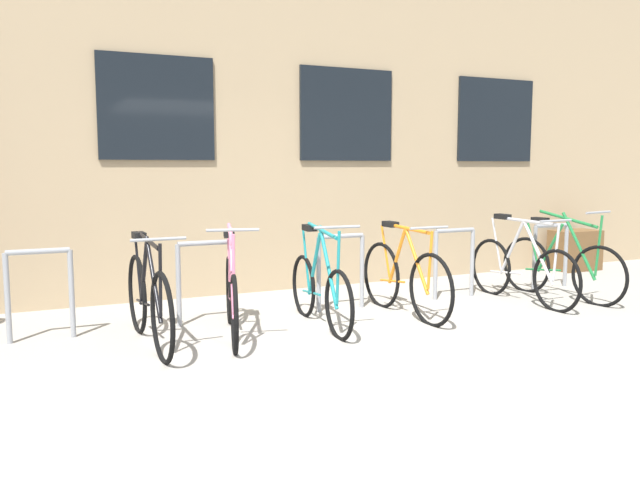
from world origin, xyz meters
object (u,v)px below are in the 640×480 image
bicycle_pink (231,295)px  bicycle_teal (320,289)px  bicycle_green (561,266)px  bicycle_black (148,300)px  bicycle_silver (522,269)px  bicycle_orange (404,278)px  planter_box (575,250)px

bicycle_pink → bicycle_teal: (0.89, -0.03, -0.01)m
bicycle_green → bicycle_black: bearing=-179.7°
bicycle_silver → bicycle_orange: size_ratio=1.04×
bicycle_green → bicycle_silver: 0.57m
bicycle_black → bicycle_orange: bearing=1.0°
bicycle_green → bicycle_pink: bearing=-179.9°
bicycle_silver → bicycle_teal: bicycle_teal is taller
bicycle_black → bicycle_teal: (1.64, -0.01, -0.03)m
bicycle_pink → bicycle_orange: 1.89m
bicycle_black → bicycle_teal: bicycle_teal is taller
bicycle_pink → bicycle_silver: size_ratio=0.98×
bicycle_silver → bicycle_orange: (-1.58, -0.00, 0.01)m
bicycle_teal → bicycle_green: bearing=0.6°
planter_box → bicycle_silver: bearing=-148.2°
bicycle_orange → bicycle_black: bearing=-179.0°
bicycle_teal → bicycle_black: bearing=179.6°
bicycle_green → bicycle_teal: 3.15m
bicycle_orange → bicycle_pink: bearing=-179.0°
bicycle_teal → planter_box: 5.16m
bicycle_teal → planter_box: (4.93, 1.52, -0.07)m
bicycle_orange → planter_box: size_ratio=2.41×
bicycle_orange → planter_box: (3.93, 1.46, -0.09)m
bicycle_teal → planter_box: bearing=17.1°
bicycle_orange → planter_box: bearing=20.4°
bicycle_green → bicycle_silver: bicycle_green is taller
bicycle_green → bicycle_silver: size_ratio=0.96×
bicycle_orange → bicycle_teal: bicycle_teal is taller
bicycle_silver → planter_box: bearing=31.8°
bicycle_pink → bicycle_green: 4.04m
bicycle_orange → bicycle_green: bearing=-0.7°
bicycle_green → planter_box: 2.32m
bicycle_silver → bicycle_teal: (-2.58, -0.06, -0.01)m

